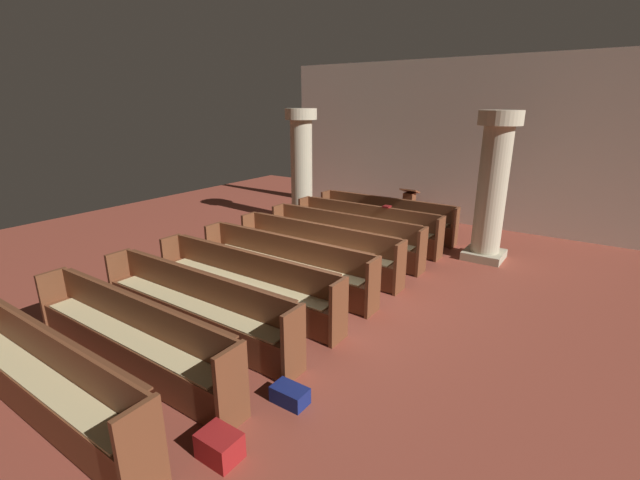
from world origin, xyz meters
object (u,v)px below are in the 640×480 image
at_px(pew_row_2, 343,235).
at_px(lectern, 408,210).
at_px(pew_row_5, 245,280).
at_px(kneeler_box_red, 220,446).
at_px(pew_row_0, 385,215).
at_px(pew_row_4, 285,262).
at_px(pew_row_1, 366,224).
at_px(pew_row_6, 195,304).
at_px(pew_row_3, 317,247).
at_px(pillar_aisle_side, 492,185).
at_px(hymn_book, 387,207).
at_px(kneeler_box_navy, 290,395).
at_px(pew_row_7, 129,334).
at_px(pillar_far_side, 302,164).
at_px(pew_row_8, 41,375).

bearing_deg(pew_row_2, lectern, 86.65).
distance_m(pew_row_5, kneeler_box_red, 3.24).
bearing_deg(pew_row_0, pew_row_4, -90.00).
distance_m(pew_row_1, pew_row_2, 1.05).
xyz_separation_m(pew_row_6, lectern, (0.19, 7.41, -0.06)).
bearing_deg(pew_row_3, pew_row_5, -90.00).
xyz_separation_m(pew_row_1, pew_row_3, (0.00, -2.10, 0.00)).
bearing_deg(lectern, kneeler_box_red, -78.22).
distance_m(pew_row_3, pew_row_4, 1.05).
distance_m(pillar_aisle_side, kneeler_box_red, 7.49).
height_order(pew_row_2, hymn_book, hymn_book).
bearing_deg(kneeler_box_navy, pew_row_4, 129.78).
relative_size(pew_row_7, pillar_far_side, 1.18).
distance_m(pillar_far_side, lectern, 3.30).
relative_size(pew_row_3, pew_row_8, 1.00).
bearing_deg(pillar_far_side, kneeler_box_red, -58.54).
bearing_deg(pew_row_0, pew_row_1, -90.00).
xyz_separation_m(pew_row_4, kneeler_box_navy, (2.09, -2.51, -0.42)).
xyz_separation_m(pew_row_1, pew_row_2, (0.00, -1.05, 0.00)).
xyz_separation_m(pew_row_7, hymn_book, (0.45, 6.49, 0.46)).
bearing_deg(pew_row_2, pew_row_3, -90.00).
bearing_deg(pew_row_5, pew_row_6, -90.00).
height_order(pew_row_1, hymn_book, hymn_book).
bearing_deg(pillar_aisle_side, pew_row_0, 170.78).
relative_size(pew_row_1, kneeler_box_red, 9.27).
height_order(pew_row_4, kneeler_box_navy, pew_row_4).
relative_size(pew_row_3, kneeler_box_navy, 8.92).
relative_size(pew_row_3, lectern, 3.47).
distance_m(pew_row_3, pew_row_6, 3.15).
bearing_deg(hymn_book, pew_row_1, -156.71).
height_order(pew_row_2, pew_row_3, same).
bearing_deg(pew_row_6, pew_row_0, 90.00).
bearing_deg(kneeler_box_red, pew_row_6, 144.66).
bearing_deg(kneeler_box_red, pew_row_5, 129.21).
xyz_separation_m(pew_row_3, hymn_book, (0.45, 2.29, 0.46)).
bearing_deg(pew_row_3, pew_row_4, -90.00).
xyz_separation_m(pew_row_3, pillar_far_side, (-2.63, 3.02, 1.15)).
relative_size(pew_row_1, pew_row_8, 1.00).
relative_size(pew_row_5, pillar_far_side, 1.18).
distance_m(pew_row_2, hymn_book, 1.40).
bearing_deg(pew_row_5, pew_row_0, 90.00).
relative_size(pew_row_6, pew_row_8, 1.00).
relative_size(pew_row_2, hymn_book, 20.01).
height_order(pew_row_8, kneeler_box_navy, pew_row_8).
bearing_deg(pew_row_4, lectern, 87.97).
distance_m(pew_row_2, pew_row_5, 3.15).
bearing_deg(pew_row_1, pillar_far_side, 160.61).
distance_m(pew_row_5, hymn_book, 4.44).
xyz_separation_m(pew_row_2, pew_row_4, (0.00, -2.10, 0.00)).
bearing_deg(lectern, pew_row_2, -93.35).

